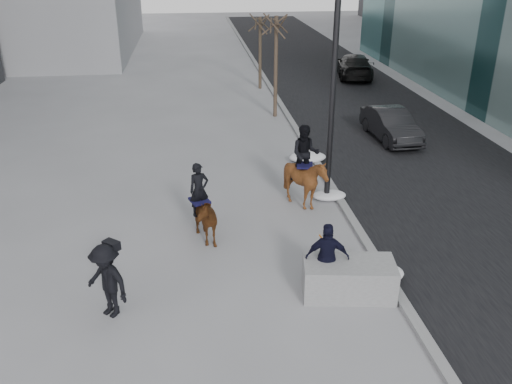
{
  "coord_description": "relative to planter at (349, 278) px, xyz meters",
  "views": [
    {
      "loc": [
        -1.59,
        -11.97,
        7.5
      ],
      "look_at": [
        0.0,
        1.2,
        1.5
      ],
      "focal_mm": 38.0,
      "sensor_mm": 36.0,
      "label": 1
    }
  ],
  "objects": [
    {
      "name": "mounted_right",
      "position": [
        -0.07,
        4.8,
        0.63
      ],
      "size": [
        1.69,
        1.83,
        2.64
      ],
      "color": "#47290E",
      "rests_on": "ground"
    },
    {
      "name": "tree_far",
      "position": [
        0.55,
        20.68,
        1.8
      ],
      "size": [
        1.2,
        1.2,
        4.45
      ],
      "primitive_type": null,
      "color": "#362720",
      "rests_on": "ground"
    },
    {
      "name": "lamppost",
      "position": [
        0.75,
        5.17,
        4.57
      ],
      "size": [
        0.25,
        0.8,
        9.09
      ],
      "color": "black",
      "rests_on": "ground"
    },
    {
      "name": "curb",
      "position": [
        1.15,
        11.59,
        -0.36
      ],
      "size": [
        0.25,
        90.0,
        0.12
      ],
      "primitive_type": "cube",
      "color": "gray",
      "rests_on": "ground"
    },
    {
      "name": "tree_near",
      "position": [
        0.55,
        14.89,
        2.18
      ],
      "size": [
        1.2,
        1.2,
        5.21
      ],
      "primitive_type": null,
      "color": "#3B2F23",
      "rests_on": "ground"
    },
    {
      "name": "road",
      "position": [
        5.15,
        11.59,
        -0.42
      ],
      "size": [
        8.0,
        90.0,
        0.01
      ],
      "primitive_type": "cube",
      "color": "black",
      "rests_on": "ground"
    },
    {
      "name": "car_far",
      "position": [
        6.8,
        22.97,
        0.3
      ],
      "size": [
        2.8,
        5.23,
        1.44
      ],
      "primitive_type": "imported",
      "rotation": [
        0.0,
        0.0,
        2.98
      ],
      "color": "black",
      "rests_on": "ground"
    },
    {
      "name": "camera_crew",
      "position": [
        -5.48,
        -0.13,
        0.46
      ],
      "size": [
        1.29,
        1.22,
        1.75
      ],
      "color": "black",
      "rests_on": "ground"
    },
    {
      "name": "mounted_left",
      "position": [
        -3.37,
        3.06,
        0.41
      ],
      "size": [
        1.32,
        1.89,
        2.23
      ],
      "color": "#491C0E",
      "rests_on": "ground"
    },
    {
      "name": "feeder",
      "position": [
        -0.48,
        0.24,
        0.45
      ],
      "size": [
        1.09,
        0.94,
        1.75
      ],
      "color": "black",
      "rests_on": "ground"
    },
    {
      "name": "ground",
      "position": [
        -1.85,
        1.59,
        -0.42
      ],
      "size": [
        120.0,
        120.0,
        0.0
      ],
      "primitive_type": "plane",
      "color": "gray",
      "rests_on": "ground"
    },
    {
      "name": "snow_piles",
      "position": [
        0.85,
        4.78,
        -0.25
      ],
      "size": [
        1.42,
        9.07,
        0.36
      ],
      "color": "silver",
      "rests_on": "ground"
    },
    {
      "name": "planter",
      "position": [
        0.0,
        0.0,
        0.0
      ],
      "size": [
        2.25,
        1.36,
        0.85
      ],
      "primitive_type": "cube",
      "rotation": [
        0.0,
        0.0,
        -0.14
      ],
      "color": "gray",
      "rests_on": "ground"
    },
    {
      "name": "car_near",
      "position": [
        4.89,
        10.85,
        0.23
      ],
      "size": [
        1.59,
        4.02,
        1.3
      ],
      "primitive_type": "imported",
      "rotation": [
        0.0,
        0.0,
        0.05
      ],
      "color": "black",
      "rests_on": "ground"
    }
  ]
}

